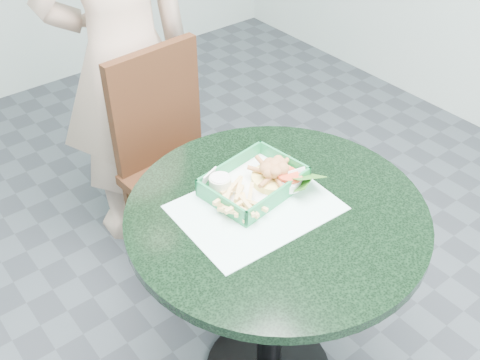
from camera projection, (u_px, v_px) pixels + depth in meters
cafe_table at (274, 258)px, 1.64m from camera, size 0.83×0.83×0.75m
dining_chair at (173, 155)px, 2.12m from camera, size 0.38×0.38×0.93m
diner_person at (121, 39)px, 2.07m from camera, size 0.69×0.49×1.80m
placemat at (256, 213)px, 1.53m from camera, size 0.43×0.33×0.00m
food_basket at (254, 190)px, 1.59m from camera, size 0.27×0.19×0.05m
crab_sandwich at (275, 179)px, 1.57m from camera, size 0.13×0.13×0.08m
fries_pile at (235, 201)px, 1.52m from camera, size 0.15×0.16×0.05m
sauce_ramekin at (219, 185)px, 1.55m from camera, size 0.06×0.06×0.03m
garnish_cup at (293, 188)px, 1.56m from camera, size 0.11×0.11×0.04m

